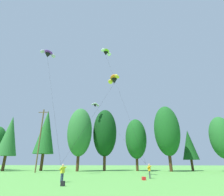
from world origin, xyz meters
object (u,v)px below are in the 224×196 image
Objects in this scene: utility_pole at (40,138)px; parafoil_kite_low_white at (95,105)px; kite_flyer_mid at (149,170)px; parafoil_kite_mid_lime_white at (106,52)px; backpack at (63,184)px; kite_flyer_near at (63,171)px; parafoil_kite_far_purple at (48,54)px; picnic_cooler at (144,178)px; parafoil_kite_high_orange at (114,79)px.

parafoil_kite_low_white is (10.24, 4.89, 8.32)m from utility_pole.
kite_flyer_mid is 0.10× the size of parafoil_kite_low_white.
backpack is at bearing -94.33° from parafoil_kite_mid_lime_white.
parafoil_kite_low_white reaches higher than backpack.
parafoil_kite_far_purple is (-7.65, 7.61, 19.67)m from kite_flyer_near.
parafoil_kite_mid_lime_white is (2.36, 13.63, 23.59)m from kite_flyer_near.
parafoil_kite_mid_lime_white reaches higher than parafoil_kite_far_purple.
parafoil_kite_low_white is at bearing 92.95° from kite_flyer_near.
kite_flyer_near is 1.00× the size of kite_flyer_mid.
kite_flyer_near is at bearing 111.31° from backpack.
utility_pole is 20.39m from kite_flyer_near.
parafoil_kite_low_white is (-3.44, 7.28, -9.73)m from parafoil_kite_mid_lime_white.
parafoil_kite_low_white is (-10.20, 15.76, 13.86)m from kite_flyer_mid.
parafoil_kite_far_purple reaches higher than utility_pole.
parafoil_kite_far_purple is at bearing -148.98° from parafoil_kite_mid_lime_white.
backpack is at bearing -49.67° from parafoil_kite_far_purple.
picnic_cooler is at bearing -62.35° from parafoil_kite_low_white.
kite_flyer_near is 0.10× the size of parafoil_kite_low_white.
parafoil_kite_high_orange is at bearing -70.90° from parafoil_kite_mid_lime_white.
parafoil_kite_mid_lime_white is 1.20× the size of parafoil_kite_far_purple.
parafoil_kite_mid_lime_white is 12.32m from parafoil_kite_far_purple.
parafoil_kite_high_orange is 15.44m from picnic_cooler.
picnic_cooler is (-0.88, -2.03, -0.83)m from kite_flyer_mid.
parafoil_kite_low_white is at bearing 94.20° from backpack.
kite_flyer_near is at bearing -44.86° from parafoil_kite_far_purple.
backpack is (-3.48, -9.88, -14.42)m from parafoil_kite_high_orange.
kite_flyer_mid reaches higher than picnic_cooler.
parafoil_kite_mid_lime_white reaches higher than parafoil_kite_high_orange.
parafoil_kite_high_orange is 34.52× the size of backpack.
kite_flyer_mid is 14.49m from parafoil_kite_high_orange.
picnic_cooler is at bearing -113.36° from kite_flyer_mid.
parafoil_kite_low_white is 32.10× the size of picnic_cooler.
kite_flyer_near is 3.05m from backpack.
parafoil_kite_low_white is 41.73× the size of backpack.
utility_pole is at bearing 150.87° from parafoil_kite_high_orange.
parafoil_kite_far_purple is at bearing 171.67° from kite_flyer_mid.
parafoil_kite_high_orange reaches higher than kite_flyer_near.
parafoil_kite_mid_lime_white is at bearing -9.93° from utility_pole.
kite_flyer_near and kite_flyer_mid have the same top height.
parafoil_kite_low_white is (-1.08, 20.92, 13.86)m from kite_flyer_near.
kite_flyer_near is 10.48m from kite_flyer_mid.
picnic_cooler is (3.64, -4.03, -14.45)m from parafoil_kite_high_orange.
kite_flyer_mid is 0.12× the size of parafoil_kite_high_orange.
kite_flyer_mid is at bearing -35.53° from picnic_cooler.
utility_pole reaches higher than picnic_cooler.
backpack reaches higher than picnic_cooler.
utility_pole is 31.31× the size of backpack.
parafoil_kite_low_white is 24.88m from picnic_cooler.
parafoil_kite_low_white is at bearing 25.51° from utility_pole.
parafoil_kite_high_orange is at bearing -2.13° from parafoil_kite_far_purple.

